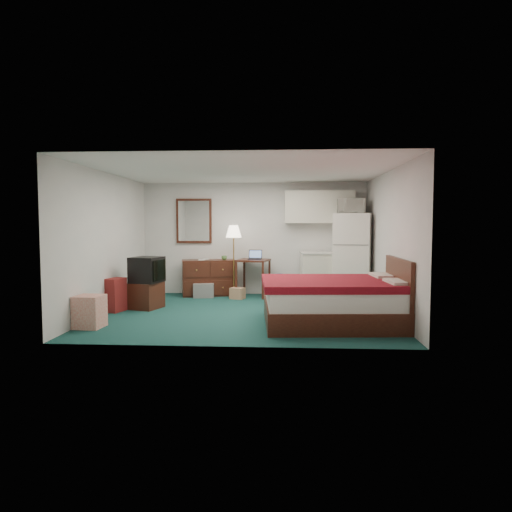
# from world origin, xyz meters

# --- Properties ---
(floor) EXTENTS (5.00, 4.50, 0.01)m
(floor) POSITION_xyz_m (0.00, 0.00, 0.00)
(floor) COLOR #134645
(floor) RESTS_ON ground
(ceiling) EXTENTS (5.00, 4.50, 0.01)m
(ceiling) POSITION_xyz_m (0.00, 0.00, 2.50)
(ceiling) COLOR silver
(ceiling) RESTS_ON walls
(walls) EXTENTS (5.01, 4.51, 2.50)m
(walls) POSITION_xyz_m (0.00, 0.00, 1.25)
(walls) COLOR silver
(walls) RESTS_ON floor
(mirror) EXTENTS (0.80, 0.06, 1.00)m
(mirror) POSITION_xyz_m (-1.35, 2.22, 1.65)
(mirror) COLOR white
(mirror) RESTS_ON walls
(upper_cabinets) EXTENTS (1.50, 0.35, 0.70)m
(upper_cabinets) POSITION_xyz_m (1.45, 2.08, 1.95)
(upper_cabinets) COLOR silver
(upper_cabinets) RESTS_ON walls
(headboard) EXTENTS (0.06, 1.56, 1.00)m
(headboard) POSITION_xyz_m (2.46, -0.84, 0.55)
(headboard) COLOR black
(headboard) RESTS_ON walls
(dresser) EXTENTS (1.25, 0.80, 0.79)m
(dresser) POSITION_xyz_m (-0.98, 1.98, 0.39)
(dresser) COLOR black
(dresser) RESTS_ON floor
(floor_lamp) EXTENTS (0.38, 0.38, 1.55)m
(floor_lamp) POSITION_xyz_m (-0.41, 1.79, 0.78)
(floor_lamp) COLOR tan
(floor_lamp) RESTS_ON floor
(desk) EXTENTS (0.76, 0.76, 0.82)m
(desk) POSITION_xyz_m (0.02, 1.82, 0.41)
(desk) COLOR black
(desk) RESTS_ON floor
(exercise_ball) EXTENTS (0.54, 0.54, 0.52)m
(exercise_ball) POSITION_xyz_m (0.59, 1.74, 0.26)
(exercise_ball) COLOR navy
(exercise_ball) RESTS_ON floor
(kitchen_counter) EXTENTS (0.90, 0.70, 0.95)m
(kitchen_counter) POSITION_xyz_m (1.49, 1.83, 0.48)
(kitchen_counter) COLOR silver
(kitchen_counter) RESTS_ON floor
(fridge) EXTENTS (0.93, 0.93, 1.80)m
(fridge) POSITION_xyz_m (2.13, 1.61, 0.90)
(fridge) COLOR white
(fridge) RESTS_ON floor
(bed) EXTENTS (2.29, 1.85, 0.70)m
(bed) POSITION_xyz_m (1.48, -0.84, 0.35)
(bed) COLOR #4A090C
(bed) RESTS_ON floor
(tv_stand) EXTENTS (0.63, 0.66, 0.49)m
(tv_stand) POSITION_xyz_m (-1.90, 0.33, 0.24)
(tv_stand) COLOR black
(tv_stand) RESTS_ON floor
(suitcase) EXTENTS (0.32, 0.42, 0.60)m
(suitcase) POSITION_xyz_m (-2.35, -0.00, 0.30)
(suitcase) COLOR maroon
(suitcase) RESTS_ON floor
(retail_box) EXTENTS (0.42, 0.42, 0.49)m
(retail_box) POSITION_xyz_m (-2.28, -1.29, 0.25)
(retail_box) COLOR beige
(retail_box) RESTS_ON floor
(file_bin) EXTENTS (0.47, 0.37, 0.30)m
(file_bin) POSITION_xyz_m (-1.04, 1.68, 0.15)
(file_bin) COLOR slate
(file_bin) RESTS_ON floor
(cardboard_box_a) EXTENTS (0.34, 0.31, 0.23)m
(cardboard_box_a) POSITION_xyz_m (-0.30, 1.52, 0.12)
(cardboard_box_a) COLOR #886A4E
(cardboard_box_a) RESTS_ON floor
(cardboard_box_b) EXTENTS (0.25, 0.27, 0.23)m
(cardboard_box_b) POSITION_xyz_m (0.37, 1.68, 0.12)
(cardboard_box_b) COLOR #886A4E
(cardboard_box_b) RESTS_ON floor
(laptop) EXTENTS (0.31, 0.26, 0.20)m
(laptop) POSITION_xyz_m (0.05, 1.80, 0.92)
(laptop) COLOR black
(laptop) RESTS_ON desk
(crt_tv) EXTENTS (0.63, 0.66, 0.48)m
(crt_tv) POSITION_xyz_m (-1.88, 0.34, 0.73)
(crt_tv) COLOR black
(crt_tv) RESTS_ON tv_stand
(microwave) EXTENTS (0.58, 0.34, 0.38)m
(microwave) POSITION_xyz_m (2.06, 1.60, 1.99)
(microwave) COLOR white
(microwave) RESTS_ON fridge
(book_a) EXTENTS (0.16, 0.04, 0.21)m
(book_a) POSITION_xyz_m (-1.19, 1.84, 0.89)
(book_a) COLOR #886A4E
(book_a) RESTS_ON dresser
(book_b) EXTENTS (0.15, 0.04, 0.20)m
(book_b) POSITION_xyz_m (-1.12, 1.99, 0.89)
(book_b) COLOR #886A4E
(book_b) RESTS_ON dresser
(mug) EXTENTS (0.12, 0.10, 0.12)m
(mug) POSITION_xyz_m (-0.63, 1.93, 0.85)
(mug) COLOR #4E7B3E
(mug) RESTS_ON dresser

